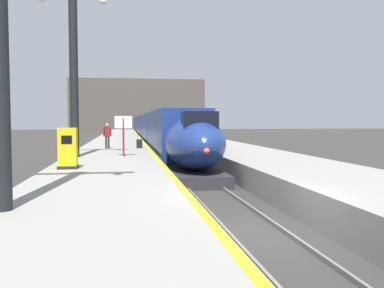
{
  "coord_description": "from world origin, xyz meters",
  "views": [
    {
      "loc": [
        -3.31,
        -10.16,
        2.94
      ],
      "look_at": [
        -0.14,
        9.67,
        1.8
      ],
      "focal_mm": 38.95,
      "sensor_mm": 36.0,
      "label": 1
    }
  ],
  "objects": [
    {
      "name": "station_column_mid",
      "position": [
        -5.9,
        11.94,
        6.44
      ],
      "size": [
        4.0,
        0.68,
        8.94
      ],
      "color": "black",
      "rests_on": "platform_left"
    },
    {
      "name": "highspeed_train_main",
      "position": [
        0.0,
        43.36,
        1.98
      ],
      "size": [
        2.92,
        74.9,
        3.6
      ],
      "color": "navy",
      "rests_on": "ground"
    },
    {
      "name": "platform_right",
      "position": [
        4.05,
        24.75,
        0.53
      ],
      "size": [
        4.8,
        110.0,
        1.05
      ],
      "primitive_type": "cube",
      "color": "gray",
      "rests_on": "ground"
    },
    {
      "name": "passenger_near_edge",
      "position": [
        -4.53,
        18.32,
        2.04
      ],
      "size": [
        0.55,
        0.31,
        1.69
      ],
      "color": "#23232D",
      "rests_on": "platform_left"
    },
    {
      "name": "rolling_suitcase",
      "position": [
        -2.39,
        18.34,
        1.35
      ],
      "size": [
        0.4,
        0.22,
        0.98
      ],
      "color": "black",
      "rests_on": "platform_left"
    },
    {
      "name": "rail_main_right",
      "position": [
        0.75,
        27.5,
        0.06
      ],
      "size": [
        0.08,
        110.0,
        0.12
      ],
      "primitive_type": "cube",
      "color": "slate",
      "rests_on": "ground"
    },
    {
      "name": "departure_info_board",
      "position": [
        -3.42,
        12.01,
        2.56
      ],
      "size": [
        0.9,
        0.1,
        2.12
      ],
      "color": "maroon",
      "rests_on": "platform_left"
    },
    {
      "name": "ticket_machine_yellow",
      "position": [
        -5.55,
        6.62,
        1.79
      ],
      "size": [
        0.76,
        0.62,
        1.6
      ],
      "color": "yellow",
      "rests_on": "platform_left"
    },
    {
      "name": "platform_left",
      "position": [
        -4.05,
        24.75,
        0.53
      ],
      "size": [
        4.8,
        110.0,
        1.05
      ],
      "primitive_type": "cube",
      "color": "gray",
      "rests_on": "ground"
    },
    {
      "name": "terminus_back_wall",
      "position": [
        0.0,
        102.0,
        7.0
      ],
      "size": [
        36.0,
        2.0,
        14.0
      ],
      "primitive_type": "cube",
      "color": "#4C4742",
      "rests_on": "ground"
    },
    {
      "name": "platform_left_safety_stripe",
      "position": [
        -1.77,
        24.75,
        1.05
      ],
      "size": [
        0.2,
        107.8,
        0.01
      ],
      "primitive_type": "cube",
      "color": "yellow",
      "rests_on": "platform_left"
    },
    {
      "name": "rail_main_left",
      "position": [
        -0.75,
        27.5,
        0.06
      ],
      "size": [
        0.08,
        110.0,
        0.12
      ],
      "primitive_type": "cube",
      "color": "slate",
      "rests_on": "ground"
    },
    {
      "name": "ground_plane",
      "position": [
        0.0,
        0.0,
        0.0
      ],
      "size": [
        260.0,
        260.0,
        0.0
      ],
      "primitive_type": "plane",
      "color": "#33302D"
    }
  ]
}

